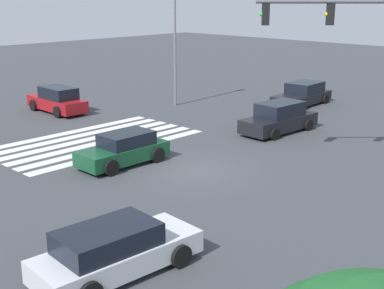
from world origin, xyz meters
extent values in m
plane|color=#3D3F44|center=(0.00, 0.00, 0.00)|extent=(116.53, 116.53, 0.00)
cube|color=silver|center=(0.00, -9.34, 0.00)|extent=(10.48, 0.60, 0.01)
cube|color=silver|center=(0.00, -8.39, 0.00)|extent=(10.48, 0.60, 0.01)
cube|color=silver|center=(0.00, -7.44, 0.00)|extent=(10.48, 0.60, 0.01)
cube|color=silver|center=(0.00, -6.49, 0.00)|extent=(10.48, 0.60, 0.01)
cube|color=silver|center=(0.00, -5.54, 0.00)|extent=(10.48, 0.60, 0.01)
cube|color=silver|center=(0.00, -4.59, 0.00)|extent=(10.48, 0.60, 0.01)
cylinder|color=#47474C|center=(-4.57, 4.57, 6.99)|extent=(5.67, 5.67, 0.12)
cube|color=black|center=(-3.87, 3.87, 6.52)|extent=(0.40, 0.40, 0.84)
sphere|color=gold|center=(-3.76, 3.76, 6.52)|extent=(0.16, 0.16, 0.16)
cube|color=black|center=(-2.06, 2.06, 6.52)|extent=(0.40, 0.40, 0.84)
sphere|color=green|center=(-1.95, 1.95, 6.52)|extent=(0.16, 0.16, 0.16)
cube|color=silver|center=(7.54, 4.53, 0.50)|extent=(4.78, 2.09, 0.64)
cube|color=black|center=(7.85, 4.51, 1.12)|extent=(2.76, 1.77, 0.60)
cylinder|color=black|center=(6.03, 3.73, 0.33)|extent=(0.68, 0.27, 0.67)
cylinder|color=black|center=(6.16, 5.54, 0.33)|extent=(0.68, 0.27, 0.67)
cylinder|color=black|center=(8.92, 3.53, 0.33)|extent=(0.68, 0.27, 0.67)
cube|color=maroon|center=(-2.40, -14.32, 0.56)|extent=(1.73, 4.71, 0.72)
cube|color=black|center=(-2.40, -14.06, 1.28)|extent=(1.53, 2.54, 0.72)
cylinder|color=black|center=(-1.58, -15.79, 0.36)|extent=(0.23, 0.72, 0.72)
cylinder|color=black|center=(-3.27, -15.76, 0.36)|extent=(0.23, 0.72, 0.72)
cylinder|color=black|center=(-1.53, -12.88, 0.36)|extent=(0.23, 0.72, 0.72)
cylinder|color=black|center=(-3.22, -12.86, 0.36)|extent=(0.23, 0.72, 0.72)
cube|color=black|center=(-8.07, -1.25, 0.54)|extent=(4.85, 2.03, 0.73)
cube|color=black|center=(-8.14, -1.24, 1.27)|extent=(2.65, 1.73, 0.74)
cylinder|color=black|center=(-6.55, -0.42, 0.31)|extent=(0.64, 0.25, 0.63)
cylinder|color=black|center=(-6.65, -2.23, 0.31)|extent=(0.64, 0.25, 0.63)
cylinder|color=black|center=(-9.49, -0.26, 0.31)|extent=(0.64, 0.25, 0.63)
cylinder|color=black|center=(-9.59, -2.07, 0.31)|extent=(0.64, 0.25, 0.63)
cube|color=#144728|center=(1.46, -2.83, 0.52)|extent=(4.17, 1.67, 0.65)
cube|color=black|center=(1.24, -2.83, 1.13)|extent=(2.28, 1.50, 0.58)
cylinder|color=black|center=(2.76, -2.00, 0.35)|extent=(0.70, 0.22, 0.69)
cylinder|color=black|center=(2.74, -3.69, 0.35)|extent=(0.70, 0.22, 0.69)
cylinder|color=black|center=(0.18, -1.98, 0.35)|extent=(0.70, 0.22, 0.69)
cylinder|color=black|center=(0.17, -3.67, 0.35)|extent=(0.70, 0.22, 0.69)
cube|color=black|center=(-15.19, -4.41, 0.49)|extent=(4.96, 2.20, 0.63)
cube|color=black|center=(-15.55, -4.43, 1.16)|extent=(2.58, 1.88, 0.71)
cylinder|color=black|center=(-13.73, -3.34, 0.31)|extent=(0.64, 0.25, 0.63)
cylinder|color=black|center=(-13.63, -5.32, 0.31)|extent=(0.64, 0.25, 0.63)
cylinder|color=black|center=(-16.74, -3.50, 0.31)|extent=(0.64, 0.25, 0.63)
cylinder|color=black|center=(-16.64, -5.48, 0.31)|extent=(0.64, 0.25, 0.63)
cylinder|color=slate|center=(-9.15, -10.45, 3.65)|extent=(0.16, 0.16, 7.30)
camera|label=1|loc=(15.52, 15.08, 7.36)|focal=50.00mm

